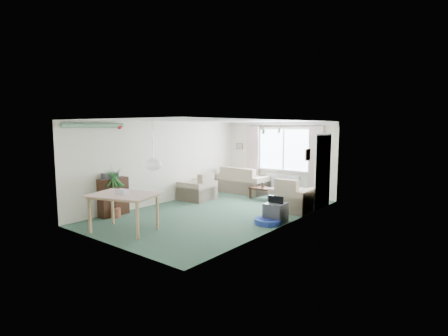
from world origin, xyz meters
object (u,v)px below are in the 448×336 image
Objects in this scene: dining_table at (124,213)px; houseplant at (115,193)px; armchair_left at (197,186)px; bookshelf at (114,197)px; tv_cube at (276,213)px; coffee_table at (263,193)px; sofa at (244,180)px; armchair_corner at (292,194)px; pet_bed at (268,221)px.

houseplant is at bearing 153.81° from dining_table.
bookshelf is at bearing -10.50° from armchair_left.
armchair_left is at bearing 163.63° from tv_cube.
coffee_table is at bearing 67.81° from houseplant.
sofa is 2.88m from armchair_corner.
pet_bed is at bearing -55.52° from coffee_table.
armchair_left reaches higher than pet_bed.
houseplant is at bearing 45.23° from armchair_corner.
dining_table is at bearing 12.95° from armchair_left.
dining_table is at bearing -30.07° from bookshelf.
bookshelf is 3.93m from pet_bed.
houseplant is (0.19, -0.09, 0.14)m from bookshelf.
sofa reaches higher than pet_bed.
armchair_corner is at bearing 96.50° from pet_bed.
armchair_left is at bearing 8.33° from armchair_corner.
tv_cube is at bearing 79.10° from pet_bed.
houseplant reaches higher than coffee_table.
armchair_left reaches higher than tv_cube.
dining_table is (-1.97, -3.95, -0.05)m from armchair_corner.
bookshelf is (-3.32, -3.30, 0.04)m from armchair_corner.
armchair_corner reaches higher than tv_cube.
armchair_corner is 1.25× the size of coffee_table.
tv_cube is at bearing 73.63° from armchair_left.
pet_bed is at bearing 29.21° from houseplant.
houseplant reaches higher than bookshelf.
tv_cube is (3.35, 2.10, -0.39)m from houseplant.
sofa reaches higher than dining_table.
bookshelf is 0.75× the size of dining_table.
coffee_table is (1.12, -0.56, -0.26)m from sofa.
houseplant reaches higher than sofa.
bookshelf is at bearing -114.85° from coffee_table.
bookshelf is 1.52× the size of pet_bed.
pet_bed is at bearing 69.04° from armchair_left.
armchair_corner is at bearing 96.90° from armchair_left.
armchair_corner is at bearing -29.03° from coffee_table.
bookshelf is at bearing -153.26° from pet_bed.
tv_cube is 0.79× the size of pet_bed.
armchair_corner is 1.99× the size of tv_cube.
tv_cube is (3.54, 2.02, -0.25)m from bookshelf.
coffee_table is 1.60× the size of tv_cube.
coffee_table is (1.55, 1.33, -0.24)m from armchair_left.
houseplant reaches higher than dining_table.
dining_table is (1.15, -0.57, -0.22)m from houseplant.
armchair_left reaches higher than dining_table.
pet_bed is (3.30, 1.84, -0.56)m from houseplant.
tv_cube is (3.20, -0.73, -0.19)m from armchair_left.
bookshelf is at bearing -153.78° from tv_cube.
houseplant is 1.97× the size of pet_bed.
coffee_table is 4.53m from houseplant.
armchair_corner reaches higher than pet_bed.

